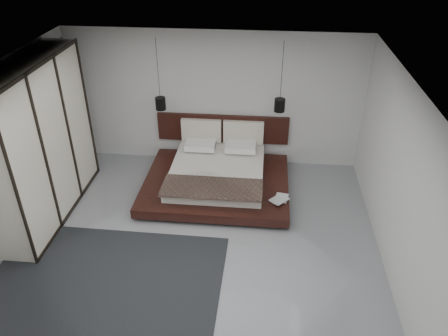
# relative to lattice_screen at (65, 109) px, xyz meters

# --- Properties ---
(floor) EXTENTS (6.00, 6.00, 0.00)m
(floor) POSITION_rel_lattice_screen_xyz_m (2.95, -2.45, -1.30)
(floor) COLOR gray
(floor) RESTS_ON ground
(ceiling) EXTENTS (6.00, 6.00, 0.00)m
(ceiling) POSITION_rel_lattice_screen_xyz_m (2.95, -2.45, 1.50)
(ceiling) COLOR white
(ceiling) RESTS_ON wall_back
(wall_back) EXTENTS (6.00, 0.00, 6.00)m
(wall_back) POSITION_rel_lattice_screen_xyz_m (2.95, 0.55, 0.10)
(wall_back) COLOR silver
(wall_back) RESTS_ON floor
(wall_right) EXTENTS (0.00, 6.00, 6.00)m
(wall_right) POSITION_rel_lattice_screen_xyz_m (5.95, -2.45, 0.10)
(wall_right) COLOR silver
(wall_right) RESTS_ON floor
(lattice_screen) EXTENTS (0.05, 0.90, 2.60)m
(lattice_screen) POSITION_rel_lattice_screen_xyz_m (0.00, 0.00, 0.00)
(lattice_screen) COLOR black
(lattice_screen) RESTS_ON floor
(bed) EXTENTS (2.75, 2.38, 1.07)m
(bed) POSITION_rel_lattice_screen_xyz_m (3.13, -0.54, -1.01)
(bed) COLOR black
(bed) RESTS_ON floor
(book_lower) EXTENTS (0.27, 0.34, 0.03)m
(book_lower) POSITION_rel_lattice_screen_xyz_m (4.26, -1.19, -1.03)
(book_lower) COLOR #99724C
(book_lower) RESTS_ON bed
(book_upper) EXTENTS (0.39, 0.40, 0.02)m
(book_upper) POSITION_rel_lattice_screen_xyz_m (4.24, -1.22, -1.00)
(book_upper) COLOR #99724C
(book_upper) RESTS_ON book_lower
(pendant_left) EXTENTS (0.20, 0.20, 1.38)m
(pendant_left) POSITION_rel_lattice_screen_xyz_m (2.00, -0.11, 0.25)
(pendant_left) COLOR black
(pendant_left) RESTS_ON ceiling
(pendant_right) EXTENTS (0.20, 0.20, 1.32)m
(pendant_right) POSITION_rel_lattice_screen_xyz_m (4.26, -0.11, 0.31)
(pendant_right) COLOR black
(pendant_right) RESTS_ON ceiling
(wardrobe) EXTENTS (0.66, 2.81, 2.76)m
(wardrobe) POSITION_rel_lattice_screen_xyz_m (0.25, -1.60, 0.08)
(wardrobe) COLOR beige
(wardrobe) RESTS_ON floor
(rug) EXTENTS (3.49, 2.51, 0.01)m
(rug) POSITION_rel_lattice_screen_xyz_m (1.75, -3.33, -1.29)
(rug) COLOR black
(rug) RESTS_ON floor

